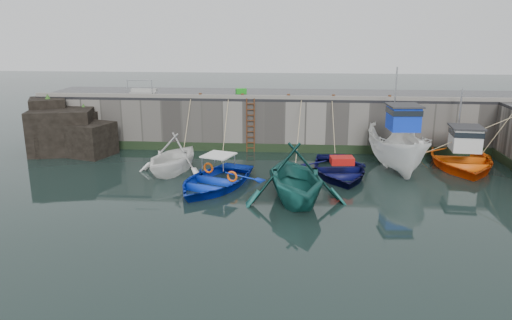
# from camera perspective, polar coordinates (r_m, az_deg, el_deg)

# --- Properties ---
(ground) EXTENTS (120.00, 120.00, 0.00)m
(ground) POSITION_cam_1_polar(r_m,az_deg,el_deg) (20.20, 2.52, -6.13)
(ground) COLOR black
(ground) RESTS_ON ground
(quay_back) EXTENTS (30.00, 5.00, 3.00)m
(quay_back) POSITION_cam_1_polar(r_m,az_deg,el_deg) (31.85, 3.38, 4.63)
(quay_back) COLOR slate
(quay_back) RESTS_ON ground
(road_back) EXTENTS (30.00, 5.00, 0.16)m
(road_back) POSITION_cam_1_polar(r_m,az_deg,el_deg) (31.59, 3.43, 7.45)
(road_back) COLOR black
(road_back) RESTS_ON quay_back
(kerb_back) EXTENTS (30.00, 0.30, 0.20)m
(kerb_back) POSITION_cam_1_polar(r_m,az_deg,el_deg) (29.24, 3.33, 7.17)
(kerb_back) COLOR slate
(kerb_back) RESTS_ON road_back
(algae_back) EXTENTS (30.00, 0.08, 0.50)m
(algae_back) POSITION_cam_1_polar(r_m,az_deg,el_deg) (29.63, 3.24, 1.35)
(algae_back) COLOR black
(algae_back) RESTS_ON ground
(rock_outcrop) EXTENTS (5.85, 4.24, 3.41)m
(rock_outcrop) POSITION_cam_1_polar(r_m,az_deg,el_deg) (31.61, -20.92, 3.12)
(rock_outcrop) COLOR black
(rock_outcrop) RESTS_ON ground
(ladder) EXTENTS (0.51, 0.08, 3.20)m
(ladder) POSITION_cam_1_polar(r_m,az_deg,el_deg) (29.40, -0.63, 3.94)
(ladder) COLOR #3F1E0F
(ladder) RESTS_ON ground
(boat_near_white) EXTENTS (4.86, 5.28, 2.33)m
(boat_near_white) POSITION_cam_1_polar(r_m,az_deg,el_deg) (26.01, -9.43, -1.40)
(boat_near_white) COLOR white
(boat_near_white) RESTS_ON ground
(boat_near_white_rope) EXTENTS (0.04, 3.36, 3.10)m
(boat_near_white_rope) POSITION_cam_1_polar(r_m,az_deg,el_deg) (29.35, -7.79, 0.59)
(boat_near_white_rope) COLOR tan
(boat_near_white_rope) RESTS_ON ground
(boat_near_blue) EXTENTS (5.49, 6.44, 1.13)m
(boat_near_blue) POSITION_cam_1_polar(r_m,az_deg,el_deg) (23.50, -4.80, -3.05)
(boat_near_blue) COLOR #0C2FC2
(boat_near_blue) RESTS_ON ground
(boat_near_blue_rope) EXTENTS (0.04, 5.02, 3.10)m
(boat_near_blue_rope) POSITION_cam_1_polar(r_m,az_deg,el_deg) (27.90, -3.28, -0.07)
(boat_near_blue_rope) COLOR tan
(boat_near_blue_rope) RESTS_ON ground
(boat_near_blacktrim) EXTENTS (5.60, 6.17, 2.81)m
(boat_near_blacktrim) POSITION_cam_1_polar(r_m,az_deg,el_deg) (21.68, 4.39, -4.64)
(boat_near_blacktrim) COLOR #185650
(boat_near_blacktrim) RESTS_ON ground
(boat_near_blacktrim_rope) EXTENTS (0.04, 6.45, 3.10)m
(boat_near_blacktrim_rope) POSITION_cam_1_polar(r_m,az_deg,el_deg) (26.87, 4.45, -0.69)
(boat_near_blacktrim_rope) COLOR tan
(boat_near_blacktrim_rope) RESTS_ON ground
(boat_near_navy) EXTENTS (4.32, 5.70, 1.11)m
(boat_near_navy) POSITION_cam_1_polar(r_m,az_deg,el_deg) (25.54, 9.38, -1.70)
(boat_near_navy) COLOR #080A38
(boat_near_navy) RESTS_ON ground
(boat_near_navy_rope) EXTENTS (0.04, 3.24, 3.10)m
(boat_near_navy_rope) POSITION_cam_1_polar(r_m,az_deg,el_deg) (28.87, 8.84, 0.30)
(boat_near_navy_rope) COLOR tan
(boat_near_navy_rope) RESTS_ON ground
(boat_far_white) EXTENTS (2.96, 6.75, 5.54)m
(boat_far_white) POSITION_cam_1_polar(r_m,az_deg,el_deg) (27.15, 15.91, 1.27)
(boat_far_white) COLOR white
(boat_far_white) RESTS_ON ground
(boat_far_orange) EXTENTS (5.24, 6.94, 4.35)m
(boat_far_orange) POSITION_cam_1_polar(r_m,az_deg,el_deg) (28.85, 22.34, 0.19)
(boat_far_orange) COLOR #FD5E0D
(boat_far_orange) RESTS_ON ground
(fish_crate) EXTENTS (0.73, 0.55, 0.33)m
(fish_crate) POSITION_cam_1_polar(r_m,az_deg,el_deg) (31.46, -1.72, 7.88)
(fish_crate) COLOR #1B921A
(fish_crate) RESTS_ON road_back
(railing) EXTENTS (1.60, 1.05, 1.00)m
(railing) POSITION_cam_1_polar(r_m,az_deg,el_deg) (31.72, -12.77, 7.64)
(railing) COLOR #A5A8AD
(railing) RESTS_ON road_back
(bollard_a) EXTENTS (0.18, 0.18, 0.28)m
(bollard_a) POSITION_cam_1_polar(r_m,az_deg,el_deg) (29.86, -6.38, 7.35)
(bollard_a) COLOR #3F1E0F
(bollard_a) RESTS_ON road_back
(bollard_b) EXTENTS (0.18, 0.18, 0.28)m
(bollard_b) POSITION_cam_1_polar(r_m,az_deg,el_deg) (29.49, -1.56, 7.34)
(bollard_b) COLOR #3F1E0F
(bollard_b) RESTS_ON road_back
(bollard_c) EXTENTS (0.18, 0.18, 0.28)m
(bollard_c) POSITION_cam_1_polar(r_m,az_deg,el_deg) (29.33, 3.73, 7.27)
(bollard_c) COLOR #3F1E0F
(bollard_c) RESTS_ON road_back
(bollard_d) EXTENTS (0.18, 0.18, 0.28)m
(bollard_d) POSITION_cam_1_polar(r_m,az_deg,el_deg) (29.41, 8.84, 7.14)
(bollard_d) COLOR #3F1E0F
(bollard_d) RESTS_ON road_back
(bollard_e) EXTENTS (0.18, 0.18, 0.28)m
(bollard_e) POSITION_cam_1_polar(r_m,az_deg,el_deg) (29.82, 15.03, 6.91)
(bollard_e) COLOR #3F1E0F
(bollard_e) RESTS_ON road_back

